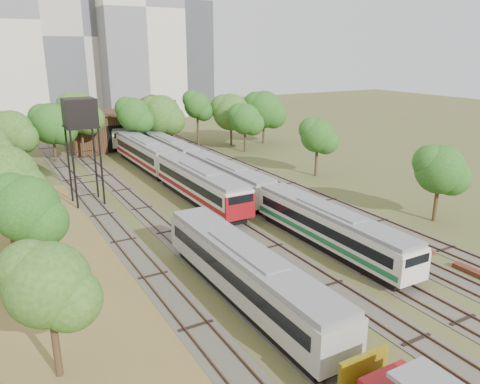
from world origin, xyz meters
TOP-DOWN VIEW (x-y plane):
  - ground at (0.00, 0.00)m, footprint 240.00×240.00m
  - dry_grass_patch at (-18.00, 8.00)m, footprint 14.00×60.00m
  - tracks at (-0.67, 25.00)m, footprint 24.60×80.00m
  - railcar_red_set at (-2.00, 32.62)m, footprint 3.01×34.58m
  - railcar_green_set at (2.00, 25.56)m, footprint 2.68×52.07m
  - railcar_rear at (-2.00, 59.87)m, footprint 3.07×16.08m
  - old_grey_coach at (-8.00, 4.20)m, footprint 2.89×18.00m
  - water_tower at (-12.23, 29.56)m, footprint 3.12×3.12m
  - rail_pile_far at (8.20, 6.58)m, footprint 0.45×7.23m
  - maintenance_shed at (-1.00, 57.98)m, footprint 16.45×11.55m
  - tree_band_far at (2.39, 49.57)m, footprint 44.30×9.11m
  - tree_band_right at (14.87, 27.13)m, footprint 4.92×39.91m
  - tower_centre at (2.00, 100.00)m, footprint 20.00×18.00m
  - tower_right at (14.00, 92.00)m, footprint 18.00×16.00m
  - tower_far_right at (34.00, 110.00)m, footprint 12.00×12.00m

SIDE VIEW (x-z plane):
  - ground at x=0.00m, z-range 0.00..0.00m
  - dry_grass_patch at x=-18.00m, z-range 0.00..0.04m
  - tracks at x=-0.67m, z-range -0.05..0.14m
  - rail_pile_far at x=8.20m, z-range 0.00..0.24m
  - railcar_green_set at x=2.00m, z-range 0.09..3.40m
  - old_grey_coach at x=-8.00m, z-range 0.16..3.74m
  - railcar_red_set at x=-2.00m, z-range 0.11..3.83m
  - railcar_rear at x=-2.00m, z-range 0.11..3.90m
  - maintenance_shed at x=-1.00m, z-range -0.87..6.70m
  - tree_band_right at x=14.87m, z-range 1.31..8.79m
  - tree_band_far at x=2.39m, z-range 1.02..10.52m
  - water_tower at x=-12.23m, z-range 3.70..14.49m
  - tower_far_right at x=34.00m, z-range 0.00..28.00m
  - tower_centre at x=2.00m, z-range 0.00..36.00m
  - tower_right at x=14.00m, z-range 0.00..48.00m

